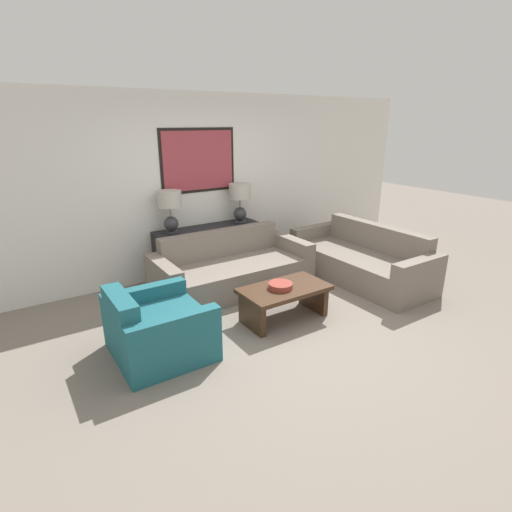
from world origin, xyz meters
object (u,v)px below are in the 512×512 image
at_px(coffee_table, 284,296).
at_px(table_lamp_left, 170,206).
at_px(console_table, 209,251).
at_px(couch_by_side, 361,261).
at_px(table_lamp_right, 240,198).
at_px(couch_by_back_wall, 232,271).
at_px(decorative_bowl, 281,286).
at_px(armchair_near_back_wall, 157,330).

bearing_deg(coffee_table, table_lamp_left, 109.29).
bearing_deg(table_lamp_left, console_table, 0.00).
relative_size(couch_by_side, coffee_table, 2.09).
relative_size(table_lamp_left, table_lamp_right, 1.00).
height_order(table_lamp_left, couch_by_back_wall, table_lamp_left).
relative_size(couch_by_back_wall, decorative_bowl, 7.67).
bearing_deg(table_lamp_left, coffee_table, -70.71).
height_order(console_table, table_lamp_right, table_lamp_right).
distance_m(decorative_bowl, armchair_near_back_wall, 1.48).
distance_m(couch_by_back_wall, decorative_bowl, 1.13).
bearing_deg(couch_by_back_wall, coffee_table, -86.45).
height_order(console_table, couch_by_side, couch_by_side).
xyz_separation_m(couch_by_side, coffee_table, (-1.74, -0.40, 0.02)).
xyz_separation_m(console_table, couch_by_side, (1.81, -1.42, -0.10)).
height_order(console_table, table_lamp_left, table_lamp_left).
bearing_deg(couch_by_back_wall, table_lamp_left, 128.89).
bearing_deg(table_lamp_right, coffee_table, -105.32).
relative_size(couch_by_side, armchair_near_back_wall, 2.29).
bearing_deg(decorative_bowl, console_table, 90.32).
distance_m(table_lamp_left, coffee_table, 2.10).
relative_size(table_lamp_left, couch_by_back_wall, 0.27).
bearing_deg(couch_by_back_wall, decorative_bowl, -89.48).
distance_m(console_table, couch_by_back_wall, 0.71).
relative_size(table_lamp_left, couch_by_side, 0.27).
bearing_deg(table_lamp_left, armchair_near_back_wall, -117.20).
xyz_separation_m(table_lamp_left, coffee_table, (0.64, -1.82, -0.84)).
distance_m(table_lamp_left, decorative_bowl, 2.03).
bearing_deg(coffee_table, couch_by_side, 13.08).
relative_size(console_table, couch_by_side, 0.75).
relative_size(console_table, coffee_table, 1.56).
bearing_deg(couch_by_side, console_table, 141.92).
height_order(couch_by_side, decorative_bowl, couch_by_side).
bearing_deg(table_lamp_right, table_lamp_left, 180.00).
height_order(table_lamp_right, coffee_table, table_lamp_right).
distance_m(console_table, coffee_table, 1.82).
xyz_separation_m(couch_by_side, decorative_bowl, (-1.80, -0.40, 0.17)).
bearing_deg(table_lamp_left, decorative_bowl, -72.37).
distance_m(console_table, couch_by_side, 2.30).
distance_m(couch_by_back_wall, armchair_near_back_wall, 1.78).
height_order(console_table, coffee_table, console_table).
bearing_deg(table_lamp_right, armchair_near_back_wall, -139.54).
relative_size(coffee_table, decorative_bowl, 3.67).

